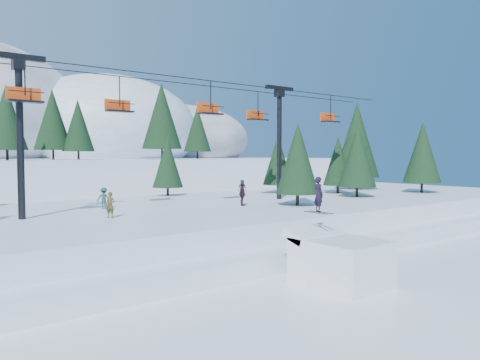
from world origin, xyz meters
TOP-DOWN VIEW (x-y plane):
  - ground at (0.00, 0.00)m, footprint 160.00×160.00m
  - mid_shelf at (0.00, 18.00)m, footprint 70.00×22.00m
  - berm at (0.00, 8.00)m, footprint 70.00×6.00m
  - jump_kicker at (1.99, 1.77)m, footprint 3.42×4.66m
  - chairlift at (1.78, 18.05)m, footprint 46.00×3.21m
  - conifer_stand at (4.59, 18.67)m, footprint 64.25×17.88m
  - distant_skiers at (-0.03, 17.99)m, footprint 30.11×8.46m
  - banner_near at (7.97, 4.87)m, footprint 2.83×0.48m
  - banner_far at (10.57, 5.72)m, footprint 2.80×0.64m

SIDE VIEW (x-z plane):
  - ground at x=0.00m, z-range 0.00..0.00m
  - banner_near at x=7.97m, z-range 0.09..0.99m
  - banner_far at x=10.57m, z-range 0.09..0.99m
  - berm at x=0.00m, z-range 0.00..1.10m
  - mid_shelf at x=0.00m, z-range 0.00..2.50m
  - jump_kicker at x=1.99m, z-range -1.41..3.97m
  - distant_skiers at x=-0.03m, z-range 2.40..4.27m
  - conifer_stand at x=4.59m, z-range 1.89..12.17m
  - chairlift at x=1.78m, z-range 4.18..14.46m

